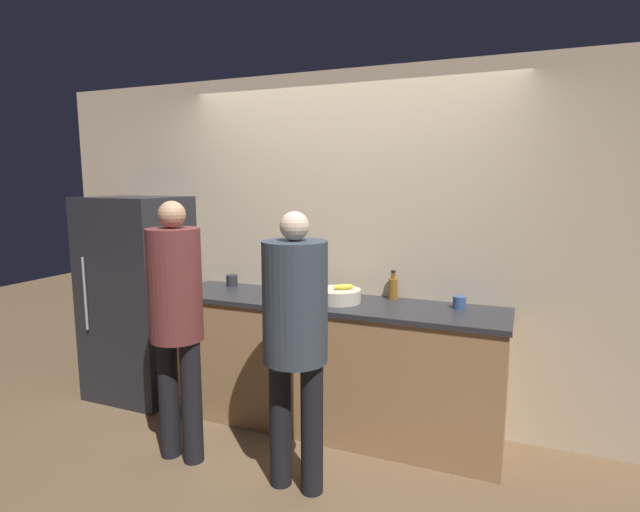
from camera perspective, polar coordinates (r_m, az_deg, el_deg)
ground_plane at (r=3.64m, az=-0.89°, el=-21.11°), size 14.00×14.00×0.00m
wall_back at (r=3.80m, az=2.91°, el=0.97°), size 5.20×0.06×2.60m
counter at (r=3.73m, az=1.25°, el=-12.22°), size 2.45×0.63×0.96m
refrigerator at (r=4.46m, az=-19.98°, el=-4.44°), size 0.75×0.69×1.67m
person_left at (r=3.28m, az=-16.12°, el=-6.07°), size 0.33×0.33×1.68m
person_center at (r=2.85m, az=-2.85°, el=-8.03°), size 0.37×0.37×1.64m
fruit_bowl at (r=3.53m, az=2.15°, el=-4.51°), size 0.32×0.32×0.13m
utensil_crock at (r=3.91m, az=-3.11°, el=-2.81°), size 0.13×0.13×0.30m
bottle_amber at (r=3.64m, az=8.34°, el=-3.61°), size 0.07×0.07×0.21m
bottle_green at (r=3.93m, az=-14.32°, el=-3.17°), size 0.07×0.07×0.16m
bottle_red at (r=3.71m, az=-2.56°, el=-3.65°), size 0.07×0.07×0.15m
cup_black at (r=4.12m, az=-10.04°, el=-2.76°), size 0.09×0.09×0.09m
cup_blue at (r=3.47m, az=15.64°, el=-5.13°), size 0.09×0.09×0.08m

